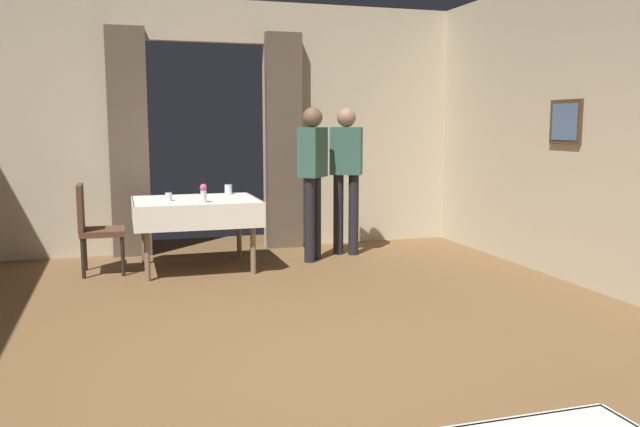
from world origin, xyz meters
TOP-DOWN VIEW (x-y plane):
  - ground at (0.00, 0.00)m, footprint 10.08×10.08m
  - wall_back at (0.00, 4.18)m, footprint 6.40×0.27m
  - dining_table_mid at (-0.28, 3.11)m, footprint 1.29×1.06m
  - chair_mid_left at (-1.31, 3.20)m, footprint 0.44×0.44m
  - flower_vase_mid at (-0.23, 2.80)m, footprint 0.07×0.07m
  - glass_mid_b at (-0.56, 3.04)m, footprint 0.07×0.07m
  - glass_mid_c at (0.13, 3.48)m, footprint 0.08×0.08m
  - person_waiter_by_doorway at (1.03, 3.17)m, footprint 0.40×0.42m
  - person_diner_standing_aside at (1.50, 3.40)m, footprint 0.42×0.36m

SIDE VIEW (x-z plane):
  - ground at x=0.00m, z-range 0.00..0.00m
  - chair_mid_left at x=-1.31m, z-range 0.05..0.98m
  - dining_table_mid at x=-0.28m, z-range 0.29..1.04m
  - glass_mid_b at x=-0.56m, z-range 0.75..0.84m
  - glass_mid_c at x=0.13m, z-range 0.75..0.86m
  - flower_vase_mid at x=-0.23m, z-range 0.76..0.95m
  - person_waiter_by_doorway at x=1.03m, z-range 0.16..1.88m
  - person_diner_standing_aside at x=1.50m, z-range 0.16..1.88m
  - wall_back at x=0.00m, z-range 0.02..3.02m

